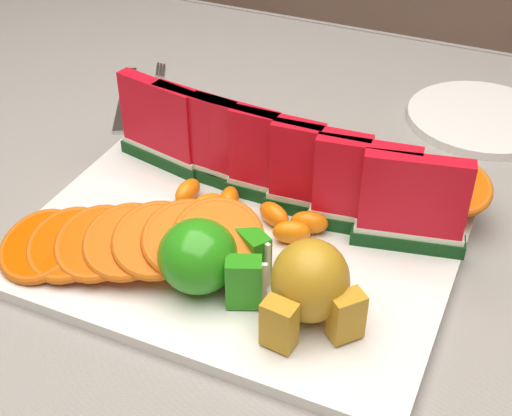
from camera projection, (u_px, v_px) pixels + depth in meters
name	position (u px, v px, depth m)	size (l,w,h in m)	color
table	(207.00, 284.00, 0.79)	(1.40, 0.90, 0.75)	#442715
tablecloth	(205.00, 241.00, 0.76)	(1.53, 1.03, 0.20)	gray
platter	(238.00, 243.00, 0.68)	(0.40, 0.30, 0.01)	silver
apple_cluster	(207.00, 258.00, 0.60)	(0.10, 0.08, 0.06)	#32931D
pear_cluster	(311.00, 285.00, 0.57)	(0.09, 0.09, 0.07)	#B07F22
side_plate	(481.00, 118.00, 0.87)	(0.21, 0.21, 0.01)	silver
fork	(129.00, 96.00, 0.93)	(0.09, 0.19, 0.00)	silver
watermelon_row	(276.00, 163.00, 0.70)	(0.39, 0.07, 0.10)	#093411
orange_fan_front	(127.00, 241.00, 0.63)	(0.26, 0.15, 0.06)	#C53F06
orange_fan_back	(315.00, 161.00, 0.74)	(0.38, 0.10, 0.05)	#C53F06
tangerine_segments	(248.00, 213.00, 0.69)	(0.16, 0.07, 0.02)	orange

